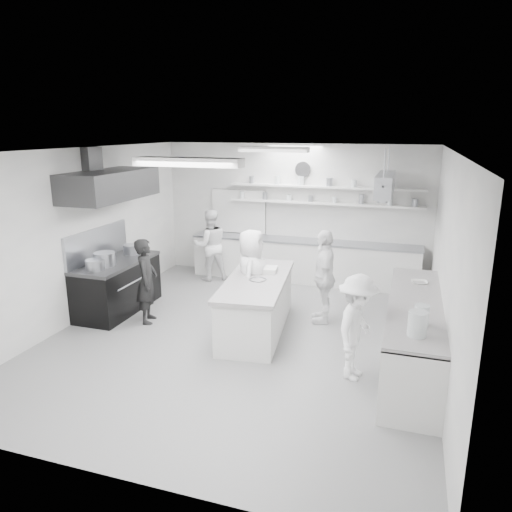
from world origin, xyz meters
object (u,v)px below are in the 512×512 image
(stove, at_px, (118,287))
(cook_stove, at_px, (147,281))
(back_counter, at_px, (303,261))
(cook_back, at_px, (210,245))
(prep_island, at_px, (257,306))
(right_counter, at_px, (413,335))

(stove, bearing_deg, cook_stove, -20.94)
(back_counter, relative_size, cook_back, 3.12)
(prep_island, bearing_deg, back_counter, 80.28)
(stove, height_order, back_counter, back_counter)
(back_counter, bearing_deg, stove, -136.01)
(stove, distance_m, cook_back, 2.48)
(back_counter, height_order, right_counter, right_counter)
(cook_back, bearing_deg, back_counter, 160.22)
(stove, relative_size, cook_stove, 1.20)
(back_counter, height_order, prep_island, back_counter)
(cook_back, bearing_deg, prep_island, 93.63)
(cook_stove, height_order, cook_back, cook_back)
(back_counter, xyz_separation_m, prep_island, (-0.15, -2.88, -0.03))
(prep_island, distance_m, cook_back, 3.02)
(stove, distance_m, back_counter, 4.03)
(prep_island, xyz_separation_m, cook_stove, (-1.93, -0.23, 0.32))
(back_counter, relative_size, right_counter, 1.52)
(cook_back, bearing_deg, stove, 34.00)
(stove, xyz_separation_m, prep_island, (2.75, -0.08, -0.02))
(right_counter, height_order, prep_island, right_counter)
(right_counter, height_order, cook_stove, cook_stove)
(prep_island, relative_size, cook_stove, 1.56)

